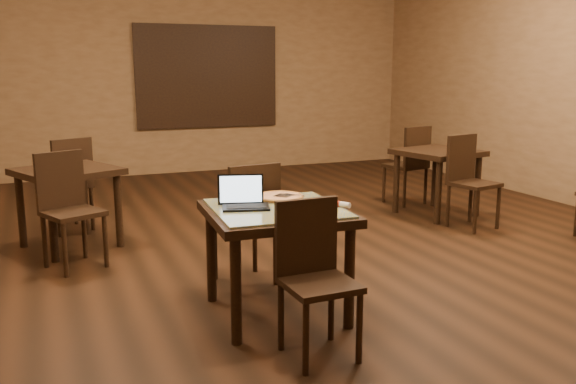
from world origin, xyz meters
name	(u,v)px	position (x,y,z in m)	size (l,w,h in m)	color
ground	(300,258)	(0.00, 0.00, 0.00)	(10.00, 10.00, 0.00)	black
wall_back	(177,80)	(0.00, 5.00, 1.50)	(8.00, 0.02, 3.00)	olive
mural	(208,77)	(0.50, 4.96, 1.55)	(2.34, 0.05, 1.64)	#235280
tiled_table	(276,222)	(-0.66, -1.10, 0.66)	(0.98, 0.98, 0.76)	black
chair_main_near	(314,268)	(-0.66, -1.72, 0.52)	(0.41, 0.41, 0.93)	black
chair_main_far	(249,217)	(-0.65, -0.49, 0.55)	(0.48, 0.48, 0.98)	black
laptop	(243,199)	(-0.86, -1.00, 0.82)	(0.36, 0.32, 0.21)	black
plate	(317,209)	(-0.44, -1.28, 0.77)	(0.26, 0.26, 0.01)	white
pizza_slice	(317,207)	(-0.44, -1.28, 0.79)	(0.18, 0.18, 0.02)	#F5E4A3
pizza_pan	(280,199)	(-0.54, -0.86, 0.77)	(0.33, 0.33, 0.01)	silver
pizza_whole	(280,197)	(-0.54, -0.86, 0.78)	(0.35, 0.35, 0.02)	#F5E4A3
spatula	(283,196)	(-0.52, -0.88, 0.79)	(0.11, 0.27, 0.01)	silver
napkin_roll	(338,204)	(-0.26, -1.24, 0.78)	(0.12, 0.18, 0.04)	white
other_table_a	(438,161)	(2.14, 0.94, 0.63)	(0.96, 0.96, 0.76)	black
other_table_a_chair_near	(468,176)	(2.12, 0.37, 0.56)	(0.51, 0.51, 0.99)	black
other_table_a_chair_far	(411,161)	(2.15, 1.52, 0.56)	(0.51, 0.51, 0.99)	black
other_table_b	(68,182)	(-1.89, 1.16, 0.64)	(1.08, 1.08, 0.77)	black
other_table_b_chair_near	(67,203)	(-1.93, 0.58, 0.56)	(0.57, 0.57, 0.99)	black
other_table_b_chair_far	(69,179)	(-1.86, 1.74, 0.56)	(0.57, 0.57, 0.99)	black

